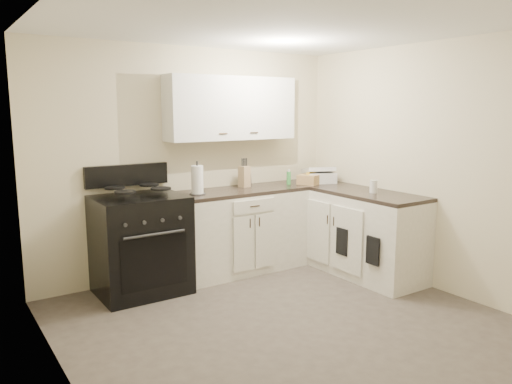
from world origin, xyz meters
TOP-DOWN VIEW (x-y plane):
  - floor at (0.00, 0.00)m, footprint 3.60×3.60m
  - ceiling at (0.00, 0.00)m, footprint 3.60×3.60m
  - wall_back at (0.00, 1.80)m, footprint 3.60×0.00m
  - wall_right at (1.80, 0.00)m, footprint 0.00×3.60m
  - wall_left at (-1.80, 0.00)m, footprint 0.00×3.60m
  - wall_front at (0.00, -1.80)m, footprint 3.60×0.00m
  - base_cabinets_back at (0.43, 1.50)m, footprint 1.55×0.60m
  - base_cabinets_right at (1.50, 0.85)m, footprint 0.60×1.90m
  - countertop_back at (0.43, 1.50)m, footprint 1.55×0.60m
  - countertop_right at (1.50, 0.85)m, footprint 0.60×1.90m
  - upper_cabinets at (0.43, 1.65)m, footprint 1.55×0.30m
  - stove at (-0.76, 1.48)m, footprint 0.87×0.74m
  - knife_block at (0.57, 1.62)m, footprint 0.13×0.12m
  - paper_towel at (-0.11, 1.47)m, footprint 0.17×0.17m
  - soap_bottle at (1.12, 1.49)m, footprint 0.06×0.06m
  - picture_frame at (0.68, 1.73)m, footprint 0.11×0.04m
  - wicker_basket at (1.39, 1.39)m, footprint 0.41×0.35m
  - countertop_grill at (1.54, 1.41)m, footprint 0.44×0.43m
  - glass_jar at (1.51, 0.50)m, footprint 0.10×0.10m
  - oven_mitt_near at (1.18, 0.17)m, footprint 0.02×0.17m
  - oven_mitt_far at (1.18, 0.61)m, footprint 0.02×0.17m

SIDE VIEW (x-z plane):
  - floor at x=0.00m, z-range 0.00..0.00m
  - oven_mitt_far at x=1.18m, z-range 0.28..0.57m
  - oven_mitt_near at x=1.18m, z-range 0.28..0.57m
  - base_cabinets_back at x=0.43m, z-range 0.00..0.90m
  - base_cabinets_right at x=1.50m, z-range 0.00..0.90m
  - stove at x=-0.76m, z-range -0.06..0.98m
  - countertop_back at x=0.43m, z-range 0.90..0.94m
  - countertop_right at x=1.50m, z-range 0.90..0.94m
  - wicker_basket at x=1.39m, z-range 0.94..1.05m
  - countertop_grill at x=1.54m, z-range 0.94..1.07m
  - glass_jar at x=1.51m, z-range 0.94..1.08m
  - picture_frame at x=0.68m, z-range 0.94..1.08m
  - soap_bottle at x=1.12m, z-range 0.94..1.09m
  - knife_block at x=0.57m, z-range 0.94..1.18m
  - paper_towel at x=-0.11m, z-range 0.94..1.24m
  - wall_back at x=0.00m, z-range -0.55..3.05m
  - wall_right at x=1.80m, z-range -0.55..3.05m
  - wall_left at x=-1.80m, z-range -0.55..3.05m
  - wall_front at x=0.00m, z-range -0.55..3.05m
  - upper_cabinets at x=0.43m, z-range 1.49..2.19m
  - ceiling at x=0.00m, z-range 2.50..2.50m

